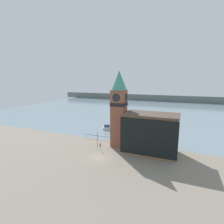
# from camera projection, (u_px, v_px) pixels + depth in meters

# --- Properties ---
(ground_plane) EXTENTS (160.00, 160.00, 0.00)m
(ground_plane) POSITION_uv_depth(u_px,v_px,m) (99.00, 157.00, 38.87)
(ground_plane) COLOR gray
(water) EXTENTS (160.00, 120.00, 0.00)m
(water) POSITION_uv_depth(u_px,v_px,m) (153.00, 109.00, 103.21)
(water) COLOR gray
(water) RESTS_ON ground_plane
(far_shoreline) EXTENTS (180.00, 3.00, 5.00)m
(far_shoreline) POSITION_uv_depth(u_px,v_px,m) (162.00, 98.00, 139.04)
(far_shoreline) COLOR slate
(far_shoreline) RESTS_ON water
(pier_railing) EXTENTS (8.89, 0.08, 1.09)m
(pier_railing) POSITION_uv_depth(u_px,v_px,m) (98.00, 136.00, 50.52)
(pier_railing) COLOR #333338
(pier_railing) RESTS_ON ground_plane
(clock_tower) EXTENTS (3.93, 3.93, 19.29)m
(clock_tower) POSITION_uv_depth(u_px,v_px,m) (119.00, 107.00, 44.12)
(clock_tower) COLOR brown
(clock_tower) RESTS_ON ground_plane
(pier_building) EXTENTS (12.49, 7.13, 9.40)m
(pier_building) POSITION_uv_depth(u_px,v_px,m) (151.00, 133.00, 40.75)
(pier_building) COLOR #9E754C
(pier_building) RESTS_ON ground_plane
(boat_near) EXTENTS (4.44, 2.61, 1.78)m
(boat_near) POSITION_uv_depth(u_px,v_px,m) (109.00, 128.00, 60.30)
(boat_near) COLOR silver
(boat_near) RESTS_ON water
(mooring_bollard_near) EXTENTS (0.31, 0.31, 0.76)m
(mooring_bollard_near) POSITION_uv_depth(u_px,v_px,m) (100.00, 144.00, 45.51)
(mooring_bollard_near) COLOR brown
(mooring_bollard_near) RESTS_ON ground_plane
(lamp_post) EXTENTS (0.32, 0.32, 4.17)m
(lamp_post) POSITION_uv_depth(u_px,v_px,m) (97.00, 136.00, 44.56)
(lamp_post) COLOR #2D2D33
(lamp_post) RESTS_ON ground_plane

